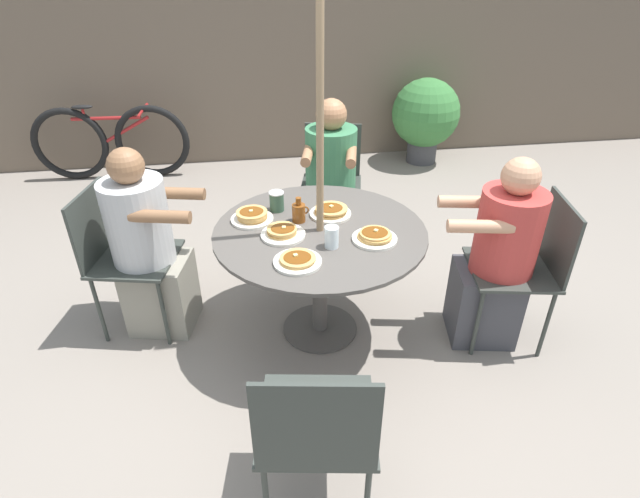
{
  "coord_description": "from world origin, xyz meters",
  "views": [
    {
      "loc": [
        -0.35,
        -2.38,
        2.07
      ],
      "look_at": [
        0.0,
        0.0,
        0.59
      ],
      "focal_mm": 28.0,
      "sensor_mm": 36.0,
      "label": 1
    }
  ],
  "objects_px": {
    "bicycle": "(112,142)",
    "diner_north": "(149,252)",
    "patio_chair_north": "(120,250)",
    "patio_chair_west": "(332,176)",
    "patio_chair_south": "(528,261)",
    "coffee_cup": "(277,201)",
    "pancake_plate_b": "(375,237)",
    "drinking_glass_a": "(332,237)",
    "syrup_bottle": "(299,212)",
    "patio_chair_east": "(317,428)",
    "diner_south": "(496,262)",
    "pancake_plate_a": "(297,261)",
    "pancake_plate_c": "(331,212)",
    "potted_shrub": "(425,115)",
    "pancake_plate_e": "(283,233)",
    "diner_west": "(330,186)",
    "pancake_plate_d": "(252,216)",
    "patio_table": "(320,248)"
  },
  "relations": [
    {
      "from": "pancake_plate_d",
      "to": "coffee_cup",
      "type": "bearing_deg",
      "value": 35.81
    },
    {
      "from": "patio_chair_south",
      "to": "pancake_plate_b",
      "type": "xyz_separation_m",
      "value": [
        -0.89,
        0.06,
        0.2
      ]
    },
    {
      "from": "diner_west",
      "to": "patio_chair_west",
      "type": "bearing_deg",
      "value": -90.0
    },
    {
      "from": "patio_chair_north",
      "to": "pancake_plate_e",
      "type": "relative_size",
      "value": 3.72
    },
    {
      "from": "drinking_glass_a",
      "to": "bicycle",
      "type": "distance_m",
      "value": 3.36
    },
    {
      "from": "diner_north",
      "to": "drinking_glass_a",
      "type": "height_order",
      "value": "diner_north"
    },
    {
      "from": "diner_north",
      "to": "pancake_plate_b",
      "type": "bearing_deg",
      "value": 85.93
    },
    {
      "from": "pancake_plate_a",
      "to": "bicycle",
      "type": "bearing_deg",
      "value": 117.4
    },
    {
      "from": "patio_chair_north",
      "to": "patio_chair_west",
      "type": "height_order",
      "value": "same"
    },
    {
      "from": "pancake_plate_d",
      "to": "bicycle",
      "type": "height_order",
      "value": "pancake_plate_d"
    },
    {
      "from": "diner_north",
      "to": "patio_chair_east",
      "type": "distance_m",
      "value": 1.59
    },
    {
      "from": "pancake_plate_a",
      "to": "pancake_plate_b",
      "type": "relative_size",
      "value": 1.0
    },
    {
      "from": "potted_shrub",
      "to": "diner_south",
      "type": "bearing_deg",
      "value": -100.75
    },
    {
      "from": "bicycle",
      "to": "pancake_plate_a",
      "type": "bearing_deg",
      "value": -59.79
    },
    {
      "from": "patio_chair_north",
      "to": "syrup_bottle",
      "type": "distance_m",
      "value": 1.08
    },
    {
      "from": "patio_chair_west",
      "to": "potted_shrub",
      "type": "distance_m",
      "value": 1.94
    },
    {
      "from": "patio_chair_west",
      "to": "pancake_plate_c",
      "type": "relative_size",
      "value": 3.72
    },
    {
      "from": "diner_north",
      "to": "drinking_glass_a",
      "type": "distance_m",
      "value": 1.12
    },
    {
      "from": "pancake_plate_b",
      "to": "pancake_plate_e",
      "type": "bearing_deg",
      "value": 166.3
    },
    {
      "from": "bicycle",
      "to": "diner_north",
      "type": "bearing_deg",
      "value": -70.7
    },
    {
      "from": "patio_chair_south",
      "to": "coffee_cup",
      "type": "xyz_separation_m",
      "value": [
        -1.38,
        0.49,
        0.24
      ]
    },
    {
      "from": "patio_chair_south",
      "to": "pancake_plate_a",
      "type": "distance_m",
      "value": 1.34
    },
    {
      "from": "pancake_plate_d",
      "to": "potted_shrub",
      "type": "height_order",
      "value": "potted_shrub"
    },
    {
      "from": "patio_chair_west",
      "to": "patio_chair_south",
      "type": "bearing_deg",
      "value": 136.2
    },
    {
      "from": "pancake_plate_d",
      "to": "bicycle",
      "type": "xyz_separation_m",
      "value": [
        -1.34,
        2.5,
        -0.37
      ]
    },
    {
      "from": "diner_north",
      "to": "diner_west",
      "type": "relative_size",
      "value": 1.0
    },
    {
      "from": "patio_chair_east",
      "to": "patio_chair_north",
      "type": "bearing_deg",
      "value": 133.38
    },
    {
      "from": "patio_chair_north",
      "to": "syrup_bottle",
      "type": "bearing_deg",
      "value": 95.05
    },
    {
      "from": "patio_chair_south",
      "to": "pancake_plate_b",
      "type": "height_order",
      "value": "patio_chair_south"
    },
    {
      "from": "pancake_plate_d",
      "to": "syrup_bottle",
      "type": "xyz_separation_m",
      "value": [
        0.26,
        -0.05,
        0.03
      ]
    },
    {
      "from": "pancake_plate_e",
      "to": "pancake_plate_b",
      "type": "bearing_deg",
      "value": -13.7
    },
    {
      "from": "patio_chair_north",
      "to": "patio_chair_west",
      "type": "relative_size",
      "value": 1.0
    },
    {
      "from": "drinking_glass_a",
      "to": "diner_south",
      "type": "bearing_deg",
      "value": 0.24
    },
    {
      "from": "pancake_plate_c",
      "to": "potted_shrub",
      "type": "xyz_separation_m",
      "value": [
        1.43,
        2.46,
        -0.22
      ]
    },
    {
      "from": "patio_table",
      "to": "coffee_cup",
      "type": "height_order",
      "value": "coffee_cup"
    },
    {
      "from": "pancake_plate_c",
      "to": "syrup_bottle",
      "type": "bearing_deg",
      "value": -166.23
    },
    {
      "from": "patio_chair_west",
      "to": "potted_shrub",
      "type": "xyz_separation_m",
      "value": [
        1.26,
        1.48,
        -0.02
      ]
    },
    {
      "from": "patio_chair_east",
      "to": "diner_south",
      "type": "xyz_separation_m",
      "value": [
        1.17,
        0.98,
        -0.01
      ]
    },
    {
      "from": "patio_chair_north",
      "to": "pancake_plate_a",
      "type": "xyz_separation_m",
      "value": [
        0.99,
        -0.57,
        0.2
      ]
    },
    {
      "from": "diner_south",
      "to": "pancake_plate_a",
      "type": "height_order",
      "value": "diner_south"
    },
    {
      "from": "patio_chair_south",
      "to": "syrup_bottle",
      "type": "distance_m",
      "value": 1.33
    },
    {
      "from": "diner_south",
      "to": "diner_west",
      "type": "xyz_separation_m",
      "value": [
        -0.76,
        1.16,
        0.0
      ]
    },
    {
      "from": "pancake_plate_d",
      "to": "coffee_cup",
      "type": "xyz_separation_m",
      "value": [
        0.15,
        0.11,
        0.03
      ]
    },
    {
      "from": "patio_chair_west",
      "to": "pancake_plate_a",
      "type": "distance_m",
      "value": 1.54
    },
    {
      "from": "potted_shrub",
      "to": "drinking_glass_a",
      "type": "bearing_deg",
      "value": -117.85
    },
    {
      "from": "diner_north",
      "to": "patio_chair_west",
      "type": "xyz_separation_m",
      "value": [
        1.24,
        0.94,
        0.0
      ]
    },
    {
      "from": "pancake_plate_b",
      "to": "pancake_plate_e",
      "type": "height_order",
      "value": "same"
    },
    {
      "from": "pancake_plate_b",
      "to": "coffee_cup",
      "type": "bearing_deg",
      "value": 138.86
    },
    {
      "from": "patio_chair_west",
      "to": "pancake_plate_d",
      "type": "relative_size",
      "value": 3.72
    },
    {
      "from": "pancake_plate_d",
      "to": "pancake_plate_e",
      "type": "bearing_deg",
      "value": -52.02
    }
  ]
}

